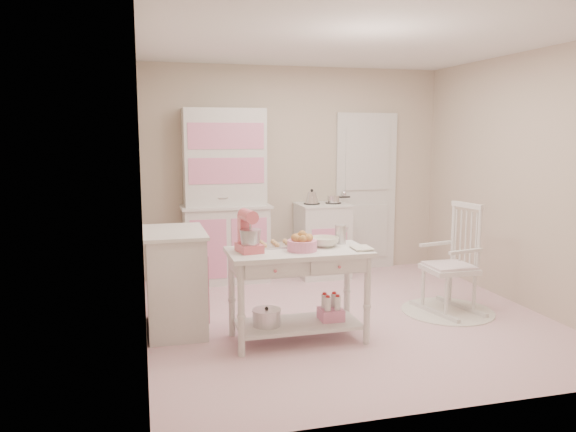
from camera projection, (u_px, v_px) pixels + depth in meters
The scene contains 14 objects.
room_shell at pixel (350, 148), 5.23m from camera, with size 3.84×3.84×2.62m.
door at pixel (366, 192), 7.35m from camera, with size 0.82×0.05×2.04m, color silver.
hutch at pixel (225, 196), 6.67m from camera, with size 1.06×0.50×2.08m, color silver.
stove at pixel (322, 240), 7.01m from camera, with size 0.62×0.57×0.92m, color silver.
base_cabinet at pixel (175, 280), 5.08m from camera, with size 0.54×0.84×0.92m, color silver.
lace_rug at pixel (447, 311), 5.65m from camera, with size 0.92×0.92×0.01m, color white.
rocking_chair at pixel (450, 258), 5.57m from camera, with size 0.48×0.72×1.10m, color silver.
work_table at pixel (298, 295), 4.83m from camera, with size 1.20×0.60×0.80m, color silver.
stand_mixer at pixel (249, 232), 4.66m from camera, with size 0.20×0.28×0.34m, color #DC5D68.
cookie_tray at pixel (276, 246), 4.91m from camera, with size 0.34×0.24×0.02m, color silver.
bread_basket at pixel (302, 246), 4.73m from camera, with size 0.25×0.25×0.09m, color pink.
mixing_bowl at pixel (324, 242), 4.91m from camera, with size 0.26×0.26×0.08m, color silver.
metal_pitcher at pixel (341, 234), 5.03m from camera, with size 0.10×0.10×0.17m, color silver.
recipe_book at pixel (353, 249), 4.77m from camera, with size 0.16×0.21×0.02m, color silver.
Camera 1 is at (-1.90, -4.95, 1.79)m, focal length 35.00 mm.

